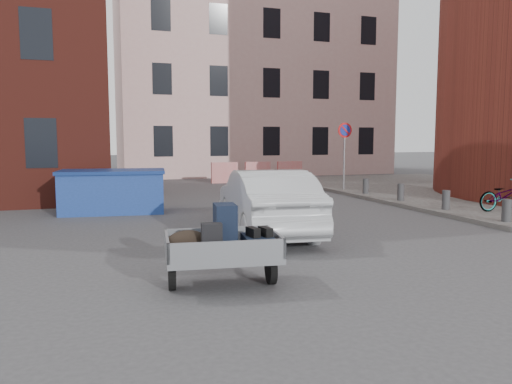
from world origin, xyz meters
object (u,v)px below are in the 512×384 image
object	(u,v)px
dumpster	(113,191)
silver_car	(266,202)
bicycle	(505,195)
trailer	(222,246)

from	to	relation	value
dumpster	silver_car	bearing A→B (deg)	-48.47
bicycle	silver_car	bearing A→B (deg)	96.48
silver_car	bicycle	size ratio (longest dim) A/B	2.65
silver_car	bicycle	world-z (taller)	silver_car
bicycle	dumpster	bearing A→B (deg)	71.41
trailer	bicycle	distance (m)	10.12
trailer	dumpster	world-z (taller)	dumpster
bicycle	trailer	bearing A→B (deg)	116.34
trailer	bicycle	world-z (taller)	trailer
silver_car	bicycle	xyz separation A→B (m)	(7.27, 0.57, -0.17)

